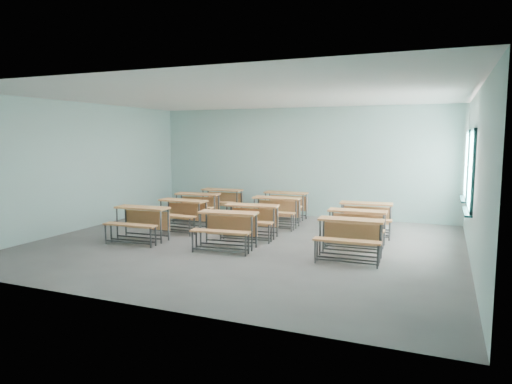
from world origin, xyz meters
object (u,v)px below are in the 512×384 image
(desk_unit_r1c0, at_px, (181,210))
(desk_unit_r0c2, at_px, (350,233))
(desk_unit_r2c1, at_px, (275,207))
(desk_unit_r2c0, at_px, (196,203))
(desk_unit_r3c1, at_px, (284,201))
(desk_unit_r2c2, at_px, (366,214))
(desk_unit_r3c0, at_px, (221,198))
(desk_unit_r1c2, at_px, (356,222))
(desk_unit_r0c1, at_px, (227,224))
(desk_unit_r0c0, at_px, (140,219))
(desk_unit_r1c1, at_px, (251,216))

(desk_unit_r1c0, bearing_deg, desk_unit_r0c2, -11.91)
(desk_unit_r0c2, height_order, desk_unit_r2c1, same)
(desk_unit_r2c0, height_order, desk_unit_r3c1, same)
(desk_unit_r2c2, bearing_deg, desk_unit_r2c1, 172.07)
(desk_unit_r2c1, distance_m, desk_unit_r3c0, 2.44)
(desk_unit_r3c0, xyz_separation_m, desk_unit_r3c1, (2.02, 0.03, 0.00))
(desk_unit_r1c2, xyz_separation_m, desk_unit_r2c0, (-4.66, 1.28, 0.00))
(desk_unit_r2c2, xyz_separation_m, desk_unit_r3c1, (-2.48, 1.27, 0.00))
(desk_unit_r0c1, bearing_deg, desk_unit_r0c0, 176.72)
(desk_unit_r1c0, height_order, desk_unit_r2c2, same)
(desk_unit_r3c0, height_order, desk_unit_r3c1, same)
(desk_unit_r0c1, xyz_separation_m, desk_unit_r1c0, (-1.88, 1.24, 0.00))
(desk_unit_r1c1, bearing_deg, desk_unit_r0c2, -28.17)
(desk_unit_r0c0, distance_m, desk_unit_r2c2, 5.26)
(desk_unit_r1c0, height_order, desk_unit_r2c1, same)
(desk_unit_r1c2, bearing_deg, desk_unit_r2c0, 162.71)
(desk_unit_r0c1, distance_m, desk_unit_r2c1, 2.62)
(desk_unit_r0c2, bearing_deg, desk_unit_r2c1, 131.84)
(desk_unit_r1c1, xyz_separation_m, desk_unit_r3c0, (-2.10, 2.58, 0.00))
(desk_unit_r3c0, bearing_deg, desk_unit_r1c1, -51.72)
(desk_unit_r2c0, xyz_separation_m, desk_unit_r2c1, (2.33, 0.07, 0.00))
(desk_unit_r1c0, height_order, desk_unit_r2c0, same)
(desk_unit_r1c0, relative_size, desk_unit_r1c1, 0.96)
(desk_unit_r2c0, xyz_separation_m, desk_unit_r3c1, (2.18, 1.22, 0.00))
(desk_unit_r0c1, distance_m, desk_unit_r3c1, 3.77)
(desk_unit_r2c0, height_order, desk_unit_r3c0, same)
(desk_unit_r1c2, relative_size, desk_unit_r3c0, 1.01)
(desk_unit_r0c1, height_order, desk_unit_r3c1, same)
(desk_unit_r0c2, xyz_separation_m, desk_unit_r3c0, (-4.59, 3.59, 0.00))
(desk_unit_r1c0, height_order, desk_unit_r1c2, same)
(desk_unit_r0c0, bearing_deg, desk_unit_r3c1, 58.02)
(desk_unit_r1c2, relative_size, desk_unit_r2c0, 0.95)
(desk_unit_r1c2, relative_size, desk_unit_r2c1, 0.99)
(desk_unit_r1c2, xyz_separation_m, desk_unit_r3c1, (-2.48, 2.50, 0.00))
(desk_unit_r0c1, xyz_separation_m, desk_unit_r2c1, (0.13, 2.61, 0.00))
(desk_unit_r3c1, bearing_deg, desk_unit_r0c0, -116.98)
(desk_unit_r1c1, relative_size, desk_unit_r2c1, 1.03)
(desk_unit_r0c1, distance_m, desk_unit_r2c0, 3.36)
(desk_unit_r1c1, height_order, desk_unit_r2c2, same)
(desk_unit_r3c1, bearing_deg, desk_unit_r2c2, -25.86)
(desk_unit_r0c1, bearing_deg, desk_unit_r2c2, 38.85)
(desk_unit_r1c0, relative_size, desk_unit_r1c2, 1.00)
(desk_unit_r0c2, height_order, desk_unit_r1c0, same)
(desk_unit_r0c1, height_order, desk_unit_r2c0, same)
(desk_unit_r0c2, bearing_deg, desk_unit_r3c1, 122.74)
(desk_unit_r0c2, xyz_separation_m, desk_unit_r2c2, (-0.08, 2.35, 0.00))
(desk_unit_r2c2, bearing_deg, desk_unit_r1c1, -155.98)
(desk_unit_r1c1, relative_size, desk_unit_r3c0, 1.06)
(desk_unit_r0c1, relative_size, desk_unit_r3c1, 1.05)
(desk_unit_r1c2, bearing_deg, desk_unit_r0c0, -165.13)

